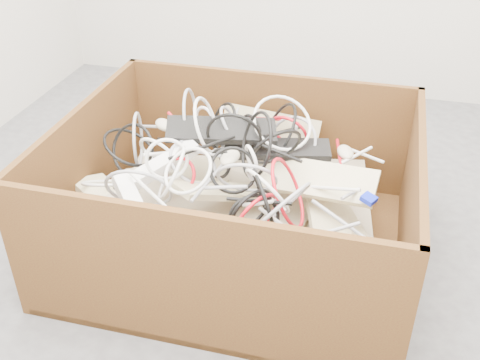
% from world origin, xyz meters
% --- Properties ---
extents(ground, '(3.00, 3.00, 0.00)m').
position_xyz_m(ground, '(0.00, 0.00, 0.00)').
color(ground, '#48484A').
rests_on(ground, ground).
extents(cardboard_box, '(1.23, 1.02, 0.53)m').
position_xyz_m(cardboard_box, '(-0.03, -0.10, 0.13)').
color(cardboard_box, '#401D10').
rests_on(cardboard_box, ground).
extents(keyboard_pile, '(1.14, 0.87, 0.33)m').
position_xyz_m(keyboard_pile, '(0.02, -0.08, 0.29)').
color(keyboard_pile, beige).
rests_on(keyboard_pile, cardboard_box).
extents(mice_scatter, '(0.80, 0.70, 0.20)m').
position_xyz_m(mice_scatter, '(-0.01, -0.16, 0.35)').
color(mice_scatter, '#BEB599').
rests_on(mice_scatter, keyboard_pile).
extents(power_strip_left, '(0.24, 0.26, 0.12)m').
position_xyz_m(power_strip_left, '(-0.27, -0.19, 0.38)').
color(power_strip_left, white).
rests_on(power_strip_left, keyboard_pile).
extents(power_strip_right, '(0.23, 0.25, 0.09)m').
position_xyz_m(power_strip_right, '(-0.29, -0.39, 0.35)').
color(power_strip_right, white).
rests_on(power_strip_right, keyboard_pile).
extents(vga_plug, '(0.06, 0.06, 0.03)m').
position_xyz_m(vga_plug, '(0.44, -0.17, 0.35)').
color(vga_plug, '#0D1FD0').
rests_on(vga_plug, keyboard_pile).
extents(cable_tangle, '(1.10, 0.84, 0.41)m').
position_xyz_m(cable_tangle, '(-0.06, -0.13, 0.40)').
color(cable_tangle, black).
rests_on(cable_tangle, keyboard_pile).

